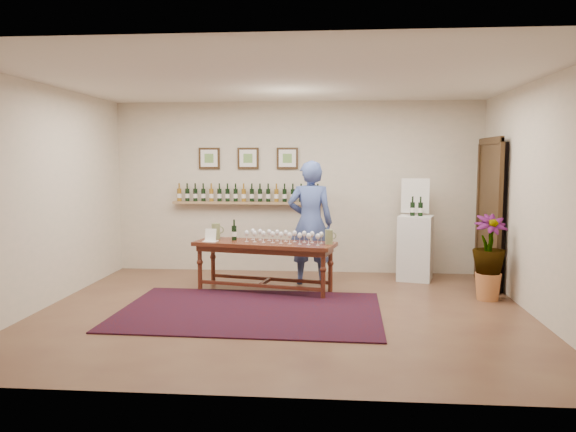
# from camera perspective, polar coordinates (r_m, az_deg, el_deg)

# --- Properties ---
(ground) EXTENTS (6.00, 6.00, 0.00)m
(ground) POSITION_cam_1_polar(r_m,az_deg,el_deg) (7.00, -0.56, -9.66)
(ground) COLOR #523124
(ground) RESTS_ON ground
(room_shell) EXTENTS (6.00, 6.00, 6.00)m
(room_shell) POSITION_cam_1_polar(r_m,az_deg,el_deg) (8.73, 14.55, 0.71)
(room_shell) COLOR beige
(room_shell) RESTS_ON ground
(rug) EXTENTS (3.24, 2.20, 0.02)m
(rug) POSITION_cam_1_polar(r_m,az_deg,el_deg) (7.00, -3.89, -9.61)
(rug) COLOR #400B0C
(rug) RESTS_ON ground
(tasting_table) EXTENTS (2.07, 1.03, 0.70)m
(tasting_table) POSITION_cam_1_polar(r_m,az_deg,el_deg) (7.93, -2.38, -3.41)
(tasting_table) COLOR #421710
(tasting_table) RESTS_ON ground
(table_glasses) EXTENTS (1.25, 0.59, 0.17)m
(table_glasses) POSITION_cam_1_polar(r_m,az_deg,el_deg) (7.87, -0.43, -2.08)
(table_glasses) COLOR silver
(table_glasses) RESTS_ON tasting_table
(table_bottles) EXTENTS (0.30, 0.22, 0.29)m
(table_bottles) POSITION_cam_1_polar(r_m,az_deg,el_deg) (8.14, -5.38, -1.43)
(table_bottles) COLOR black
(table_bottles) RESTS_ON tasting_table
(pitcher_left) EXTENTS (0.19, 0.19, 0.23)m
(pitcher_left) POSITION_cam_1_polar(r_m,az_deg,el_deg) (8.26, -7.33, -1.55)
(pitcher_left) COLOR olive
(pitcher_left) RESTS_ON tasting_table
(pitcher_right) EXTENTS (0.16, 0.16, 0.20)m
(pitcher_right) POSITION_cam_1_polar(r_m,az_deg,el_deg) (7.72, 4.18, -2.13)
(pitcher_right) COLOR olive
(pitcher_right) RESTS_ON tasting_table
(menu_card) EXTENTS (0.21, 0.17, 0.18)m
(menu_card) POSITION_cam_1_polar(r_m,az_deg,el_deg) (8.07, -7.87, -1.92)
(menu_card) COLOR white
(menu_card) RESTS_ON tasting_table
(display_pedestal) EXTENTS (0.61, 0.61, 1.00)m
(display_pedestal) POSITION_cam_1_polar(r_m,az_deg,el_deg) (8.90, 12.80, -3.18)
(display_pedestal) COLOR silver
(display_pedestal) RESTS_ON ground
(pedestal_bottles) EXTENTS (0.30, 0.15, 0.29)m
(pedestal_bottles) POSITION_cam_1_polar(r_m,az_deg,el_deg) (8.81, 12.92, 0.93)
(pedestal_bottles) COLOR black
(pedestal_bottles) RESTS_ON display_pedestal
(info_sign) EXTENTS (0.42, 0.13, 0.60)m
(info_sign) POSITION_cam_1_polar(r_m,az_deg,el_deg) (8.98, 12.81, 2.02)
(info_sign) COLOR white
(info_sign) RESTS_ON display_pedestal
(potted_plant) EXTENTS (0.58, 0.58, 0.98)m
(potted_plant) POSITION_cam_1_polar(r_m,az_deg,el_deg) (7.89, 19.73, -3.96)
(potted_plant) COLOR #B76E3D
(potted_plant) RESTS_ON ground
(person) EXTENTS (0.68, 0.45, 1.85)m
(person) POSITION_cam_1_polar(r_m,az_deg,el_deg) (8.36, 2.28, -0.69)
(person) COLOR #3D5192
(person) RESTS_ON ground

